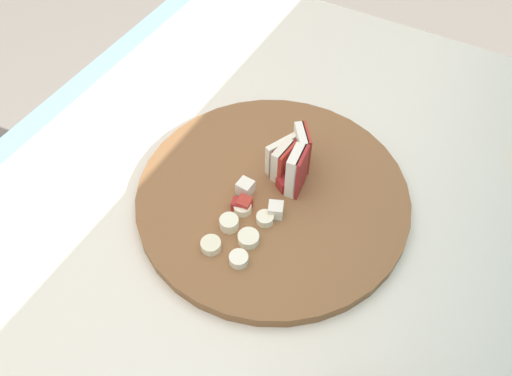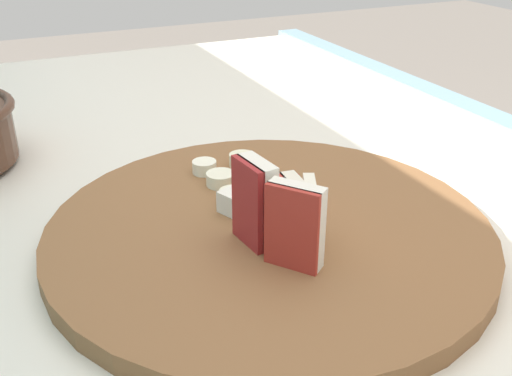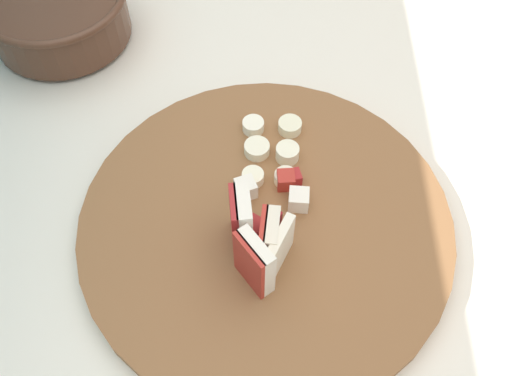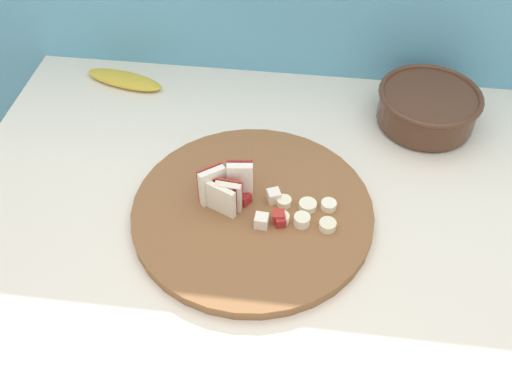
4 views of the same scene
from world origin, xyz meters
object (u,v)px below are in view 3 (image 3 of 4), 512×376
apple_wedge_fan (256,241)px  banana_slice_rows (272,150)px  cutting_board (265,224)px  apple_dice_pile (275,195)px  ceramic_bowl (58,13)px

apple_wedge_fan → banana_slice_rows: size_ratio=0.91×
banana_slice_rows → cutting_board: bearing=175.7°
apple_wedge_fan → apple_dice_pile: 0.07m
apple_dice_pile → ceramic_bowl: (0.25, 0.26, 0.01)m
apple_wedge_fan → banana_slice_rows: apple_wedge_fan is taller
cutting_board → apple_dice_pile: 0.03m
apple_dice_pile → cutting_board: bearing=158.5°
apple_wedge_fan → banana_slice_rows: bearing=-6.8°
banana_slice_rows → apple_dice_pile: bearing=-177.2°
apple_wedge_fan → banana_slice_rows: (0.12, -0.01, -0.02)m
cutting_board → apple_dice_pile: apple_dice_pile is taller
banana_slice_rows → ceramic_bowl: bearing=53.4°
apple_wedge_fan → apple_dice_pile: size_ratio=1.03×
apple_dice_pile → apple_wedge_fan: bearing=164.7°
apple_dice_pile → banana_slice_rows: 0.06m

